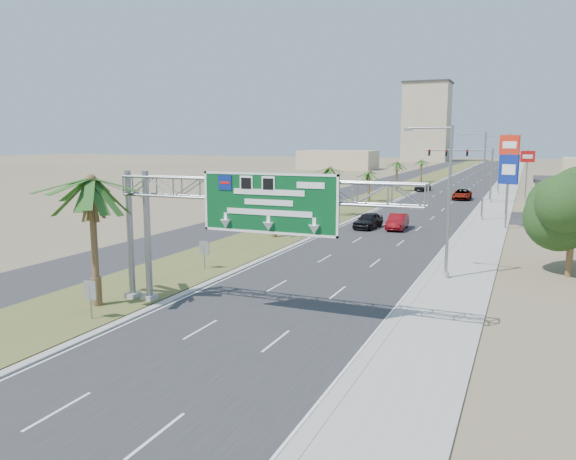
# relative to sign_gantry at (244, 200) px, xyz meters

# --- Properties ---
(ground) EXTENTS (600.00, 600.00, 0.00)m
(ground) POSITION_rel_sign_gantry_xyz_m (1.06, -9.93, -6.06)
(ground) COLOR #8C7A59
(ground) RESTS_ON ground
(road) EXTENTS (12.00, 300.00, 0.02)m
(road) POSITION_rel_sign_gantry_xyz_m (1.06, 100.07, -6.05)
(road) COLOR #28282B
(road) RESTS_ON ground
(sidewalk_right) EXTENTS (4.00, 300.00, 0.10)m
(sidewalk_right) POSITION_rel_sign_gantry_xyz_m (9.56, 100.07, -6.01)
(sidewalk_right) COLOR #9E9B93
(sidewalk_right) RESTS_ON ground
(median_grass) EXTENTS (7.00, 300.00, 0.12)m
(median_grass) POSITION_rel_sign_gantry_xyz_m (-8.94, 100.07, -6.00)
(median_grass) COLOR #565E29
(median_grass) RESTS_ON ground
(opposing_road) EXTENTS (8.00, 300.00, 0.02)m
(opposing_road) POSITION_rel_sign_gantry_xyz_m (-15.94, 100.07, -6.05)
(opposing_road) COLOR #28282B
(opposing_road) RESTS_ON ground
(sign_gantry) EXTENTS (16.75, 1.24, 7.50)m
(sign_gantry) POSITION_rel_sign_gantry_xyz_m (0.00, 0.00, 0.00)
(sign_gantry) COLOR gray
(sign_gantry) RESTS_ON ground
(palm_near) EXTENTS (5.70, 5.70, 8.35)m
(palm_near) POSITION_rel_sign_gantry_xyz_m (-8.14, -1.93, 0.87)
(palm_near) COLOR brown
(palm_near) RESTS_ON ground
(palm_row_b) EXTENTS (3.99, 3.99, 5.95)m
(palm_row_b) POSITION_rel_sign_gantry_xyz_m (-8.44, 22.07, -1.16)
(palm_row_b) COLOR brown
(palm_row_b) RESTS_ON ground
(palm_row_c) EXTENTS (3.99, 3.99, 6.75)m
(palm_row_c) POSITION_rel_sign_gantry_xyz_m (-8.44, 38.07, -0.39)
(palm_row_c) COLOR brown
(palm_row_c) RESTS_ON ground
(palm_row_d) EXTENTS (3.99, 3.99, 5.45)m
(palm_row_d) POSITION_rel_sign_gantry_xyz_m (-8.44, 56.07, -1.64)
(palm_row_d) COLOR brown
(palm_row_d) RESTS_ON ground
(palm_row_e) EXTENTS (3.99, 3.99, 6.15)m
(palm_row_e) POSITION_rel_sign_gantry_xyz_m (-8.44, 75.07, -0.97)
(palm_row_e) COLOR brown
(palm_row_e) RESTS_ON ground
(palm_row_f) EXTENTS (3.99, 3.99, 5.75)m
(palm_row_f) POSITION_rel_sign_gantry_xyz_m (-8.44, 100.07, -1.35)
(palm_row_f) COLOR brown
(palm_row_f) RESTS_ON ground
(streetlight_near) EXTENTS (3.27, 0.44, 10.00)m
(streetlight_near) POSITION_rel_sign_gantry_xyz_m (8.36, 12.07, -1.36)
(streetlight_near) COLOR gray
(streetlight_near) RESTS_ON ground
(streetlight_mid) EXTENTS (3.27, 0.44, 10.00)m
(streetlight_mid) POSITION_rel_sign_gantry_xyz_m (8.36, 42.07, -1.36)
(streetlight_mid) COLOR gray
(streetlight_mid) RESTS_ON ground
(streetlight_far) EXTENTS (3.27, 0.44, 10.00)m
(streetlight_far) POSITION_rel_sign_gantry_xyz_m (8.36, 78.07, -1.36)
(streetlight_far) COLOR gray
(streetlight_far) RESTS_ON ground
(signal_mast) EXTENTS (10.28, 0.71, 8.00)m
(signal_mast) POSITION_rel_sign_gantry_xyz_m (6.23, 62.05, -1.21)
(signal_mast) COLOR gray
(signal_mast) RESTS_ON ground
(oak_near) EXTENTS (4.50, 4.50, 6.80)m
(oak_near) POSITION_rel_sign_gantry_xyz_m (16.06, 16.07, -1.53)
(oak_near) COLOR brown
(oak_near) RESTS_ON ground
(median_signback_a) EXTENTS (0.75, 0.08, 2.08)m
(median_signback_a) POSITION_rel_sign_gantry_xyz_m (-6.74, -3.93, -4.61)
(median_signback_a) COLOR gray
(median_signback_a) RESTS_ON ground
(median_signback_b) EXTENTS (0.75, 0.08, 2.08)m
(median_signback_b) POSITION_rel_sign_gantry_xyz_m (-7.44, 8.07, -4.61)
(median_signback_b) COLOR gray
(median_signback_b) RESTS_ON ground
(tower_distant) EXTENTS (20.00, 16.00, 35.00)m
(tower_distant) POSITION_rel_sign_gantry_xyz_m (-30.94, 240.07, 11.44)
(tower_distant) COLOR tan
(tower_distant) RESTS_ON ground
(building_distant_left) EXTENTS (24.00, 14.00, 6.00)m
(building_distant_left) POSITION_rel_sign_gantry_xyz_m (-43.94, 150.07, -3.06)
(building_distant_left) COLOR #C5B485
(building_distant_left) RESTS_ON ground
(car_left_lane) EXTENTS (2.44, 5.05, 1.66)m
(car_left_lane) POSITION_rel_sign_gantry_xyz_m (-1.86, 31.33, -5.23)
(car_left_lane) COLOR black
(car_left_lane) RESTS_ON ground
(car_mid_lane) EXTENTS (1.92, 4.94, 1.60)m
(car_mid_lane) POSITION_rel_sign_gantry_xyz_m (1.10, 31.84, -5.25)
(car_mid_lane) COLOR #68090F
(car_mid_lane) RESTS_ON ground
(car_right_lane) EXTENTS (2.77, 5.78, 1.59)m
(car_right_lane) POSITION_rel_sign_gantry_xyz_m (3.94, 65.46, -5.26)
(car_right_lane) COLOR gray
(car_right_lane) RESTS_ON ground
(car_far) EXTENTS (2.57, 5.24, 1.47)m
(car_far) POSITION_rel_sign_gantry_xyz_m (-4.30, 78.44, -5.32)
(car_far) COLOR black
(car_far) RESTS_ON ground
(pole_sign_red_near) EXTENTS (2.36, 1.08, 9.96)m
(pole_sign_red_near) POSITION_rel_sign_gantry_xyz_m (10.90, 48.80, 1.85)
(pole_sign_red_near) COLOR gray
(pole_sign_red_near) RESTS_ON ground
(pole_sign_blue) EXTENTS (1.95, 1.07, 7.85)m
(pole_sign_blue) POSITION_rel_sign_gantry_xyz_m (11.33, 36.63, -0.23)
(pole_sign_blue) COLOR gray
(pole_sign_blue) RESTS_ON ground
(pole_sign_red_far) EXTENTS (2.17, 1.01, 7.71)m
(pole_sign_red_far) POSITION_rel_sign_gantry_xyz_m (12.98, 71.94, 0.00)
(pole_sign_red_far) COLOR gray
(pole_sign_red_far) RESTS_ON ground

